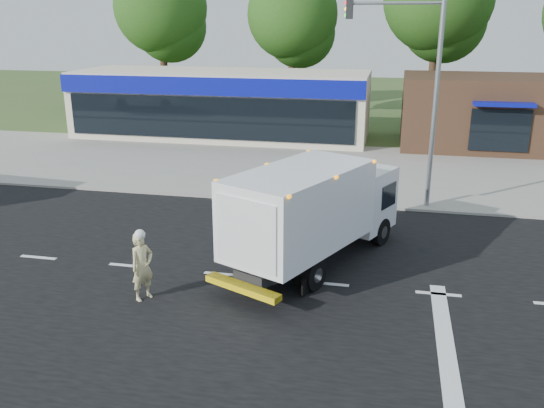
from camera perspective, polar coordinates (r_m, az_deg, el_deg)
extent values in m
plane|color=#385123|center=(16.30, 5.51, -7.92)|extent=(120.00, 120.00, 0.00)
cube|color=black|center=(16.30, 5.51, -7.91)|extent=(60.00, 14.00, 0.02)
cube|color=gray|center=(23.91, 7.80, 0.68)|extent=(60.00, 2.40, 0.12)
cube|color=gray|center=(29.50, 8.68, 3.85)|extent=(60.00, 9.00, 0.02)
cube|color=silver|center=(19.33, -22.14, -4.91)|extent=(1.20, 0.15, 0.01)
cube|color=silver|center=(17.88, -14.07, -5.93)|extent=(1.20, 0.15, 0.01)
cube|color=silver|center=(16.84, -4.76, -6.95)|extent=(1.20, 0.15, 0.01)
cube|color=silver|center=(16.29, 5.51, -7.86)|extent=(1.20, 0.15, 0.01)
cube|color=silver|center=(16.29, 16.16, -8.54)|extent=(1.20, 0.15, 0.01)
cube|color=silver|center=(13.67, 16.94, -14.08)|extent=(0.40, 7.00, 0.01)
cube|color=black|center=(16.69, 2.68, -4.73)|extent=(2.85, 4.69, 0.33)
cube|color=silver|center=(19.13, 8.39, 0.66)|extent=(2.64, 2.57, 1.99)
cube|color=black|center=(19.84, 9.66, 1.80)|extent=(1.69, 0.88, 0.85)
cube|color=white|center=(16.22, 2.74, -0.40)|extent=(4.05, 5.25, 2.23)
cube|color=silver|center=(14.43, -2.59, -2.97)|extent=(1.74, 0.85, 1.80)
cube|color=yellow|center=(14.88, -2.94, -8.27)|extent=(2.20, 1.26, 0.17)
cube|color=orange|center=(15.91, 2.80, 3.32)|extent=(4.01, 5.10, 0.08)
cylinder|color=black|center=(19.90, 6.05, -1.63)|extent=(0.64, 0.94, 0.91)
cylinder|color=black|center=(19.11, 10.68, -2.69)|extent=(0.64, 0.94, 0.91)
cylinder|color=black|center=(16.79, -1.30, -5.34)|extent=(0.64, 0.94, 0.91)
cylinder|color=black|center=(15.79, 4.16, -6.95)|extent=(0.64, 0.94, 0.91)
imported|color=#C7BC85|center=(15.44, -12.73, -6.07)|extent=(0.71, 0.80, 1.84)
sphere|color=white|center=(15.11, -12.96, -2.98)|extent=(0.28, 0.28, 0.28)
cube|color=beige|center=(36.52, -4.97, 9.87)|extent=(18.00, 6.00, 4.00)
cube|color=#080F91|center=(33.46, -6.57, 11.50)|extent=(18.00, 0.30, 1.00)
cube|color=black|center=(33.71, -6.46, 8.46)|extent=(17.00, 0.12, 2.40)
cube|color=#382316|center=(35.40, 20.98, 8.51)|extent=(10.00, 6.00, 4.00)
cube|color=#080F91|center=(32.25, 21.94, 9.21)|extent=(3.00, 1.20, 0.20)
cube|color=black|center=(32.51, 21.64, 6.79)|extent=(3.00, 0.12, 2.20)
cylinder|color=gray|center=(22.47, 15.86, 9.37)|extent=(0.18, 0.18, 8.00)
cylinder|color=gray|center=(22.21, 12.07, 18.89)|extent=(3.40, 0.12, 0.12)
cube|color=black|center=(22.28, 7.70, 18.59)|extent=(0.25, 0.25, 0.70)
cylinder|color=#332114|center=(46.18, -10.66, 13.41)|extent=(0.56, 0.56, 7.35)
sphere|color=#234F16|center=(46.06, -10.98, 18.62)|extent=(6.93, 6.93, 6.93)
sphere|color=#234F16|center=(46.34, -10.03, 16.97)|extent=(5.46, 5.46, 5.46)
cylinder|color=#332114|center=(43.41, 1.99, 13.10)|extent=(0.56, 0.56, 6.86)
sphere|color=#234F16|center=(43.26, 2.05, 18.28)|extent=(6.47, 6.47, 6.47)
sphere|color=#234F16|center=(43.68, 2.82, 16.60)|extent=(5.10, 5.10, 5.10)
cylinder|color=#332114|center=(42.79, 15.66, 13.06)|extent=(0.56, 0.56, 7.84)
sphere|color=#234F16|center=(43.21, 16.67, 17.04)|extent=(5.82, 5.82, 5.82)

